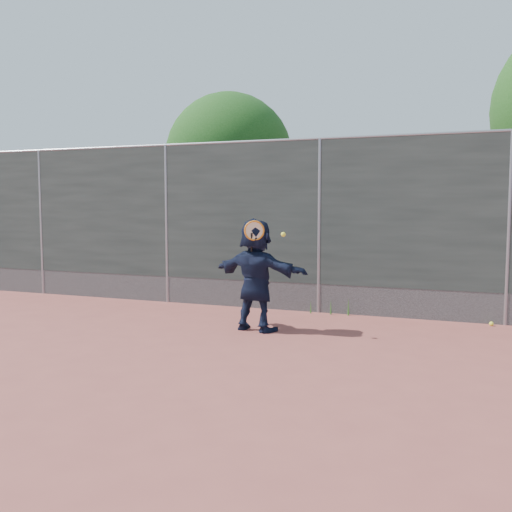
% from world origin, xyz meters
% --- Properties ---
extents(ground, '(80.00, 80.00, 0.00)m').
position_xyz_m(ground, '(0.00, 0.00, 0.00)').
color(ground, '#9E4C42').
rests_on(ground, ground).
extents(player, '(1.62, 0.81, 1.68)m').
position_xyz_m(player, '(-0.51, 1.76, 0.84)').
color(player, '#121932').
rests_on(player, ground).
extents(ball_ground, '(0.07, 0.07, 0.07)m').
position_xyz_m(ball_ground, '(2.80, 3.35, 0.03)').
color(ball_ground, '#F9FA37').
rests_on(ball_ground, ground).
extents(fence, '(20.00, 0.06, 3.03)m').
position_xyz_m(fence, '(-0.00, 3.50, 1.58)').
color(fence, '#38423D').
rests_on(fence, ground).
extents(swing_action, '(0.62, 0.15, 0.51)m').
position_xyz_m(swing_action, '(-0.42, 1.56, 1.48)').
color(swing_action, orange).
rests_on(swing_action, ground).
extents(tree_left, '(3.15, 3.00, 4.53)m').
position_xyz_m(tree_left, '(-2.85, 6.55, 2.94)').
color(tree_left, '#382314').
rests_on(tree_left, ground).
extents(weed_clump, '(0.68, 0.07, 0.30)m').
position_xyz_m(weed_clump, '(0.29, 3.38, 0.13)').
color(weed_clump, '#387226').
rests_on(weed_clump, ground).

